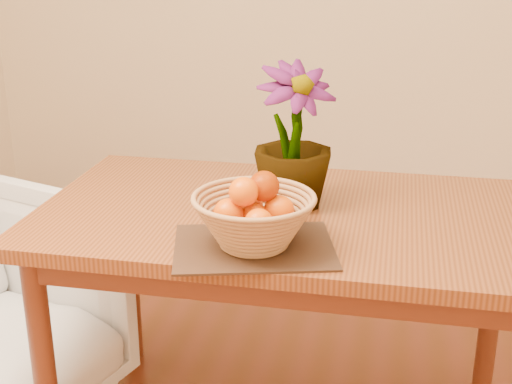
# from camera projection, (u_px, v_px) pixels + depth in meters

# --- Properties ---
(table) EXTENTS (1.40, 0.80, 0.75)m
(table) POSITION_uv_depth(u_px,v_px,m) (289.00, 239.00, 2.02)
(table) COLOR brown
(table) RESTS_ON floor
(placemat) EXTENTS (0.45, 0.38, 0.01)m
(placemat) POSITION_uv_depth(u_px,v_px,m) (254.00, 247.00, 1.75)
(placemat) COLOR #372214
(placemat) RESTS_ON table
(wicker_basket) EXTENTS (0.30, 0.30, 0.12)m
(wicker_basket) POSITION_uv_depth(u_px,v_px,m) (254.00, 223.00, 1.73)
(wicker_basket) COLOR #A67845
(wicker_basket) RESTS_ON placemat
(orange_pile) EXTENTS (0.19, 0.18, 0.13)m
(orange_pile) POSITION_uv_depth(u_px,v_px,m) (256.00, 203.00, 1.71)
(orange_pile) COLOR #D44803
(orange_pile) RESTS_ON wicker_basket
(potted_plant) EXTENTS (0.31, 0.31, 0.40)m
(potted_plant) POSITION_uv_depth(u_px,v_px,m) (293.00, 137.00, 1.96)
(potted_plant) COLOR #1B4213
(potted_plant) RESTS_ON table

